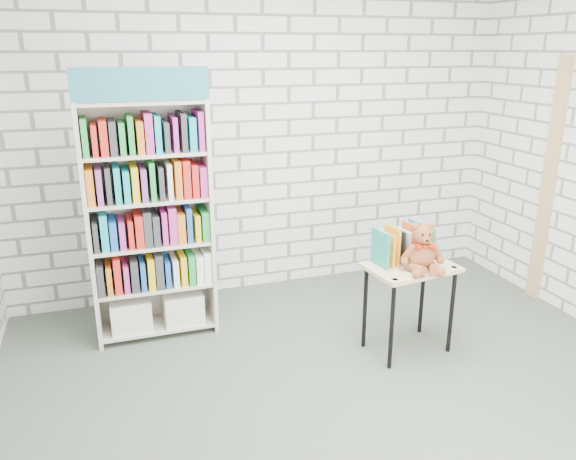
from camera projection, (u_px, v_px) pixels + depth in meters
name	position (u px, v px, depth m)	size (l,w,h in m)	color
ground	(355.00, 401.00, 3.59)	(4.50, 4.50, 0.00)	#454F42
room_shell	(367.00, 119.00, 3.03)	(4.52, 4.02, 2.81)	silver
bookshelf	(150.00, 220.00, 4.19)	(0.91, 0.35, 2.03)	beige
display_table	(410.00, 278.00, 4.04)	(0.67, 0.50, 0.67)	tan
table_books	(404.00, 244.00, 4.05)	(0.46, 0.24, 0.26)	teal
teddy_bear	(423.00, 252.00, 3.89)	(0.31, 0.30, 0.34)	brown
door_trim	(549.00, 183.00, 4.80)	(0.05, 0.12, 2.10)	tan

